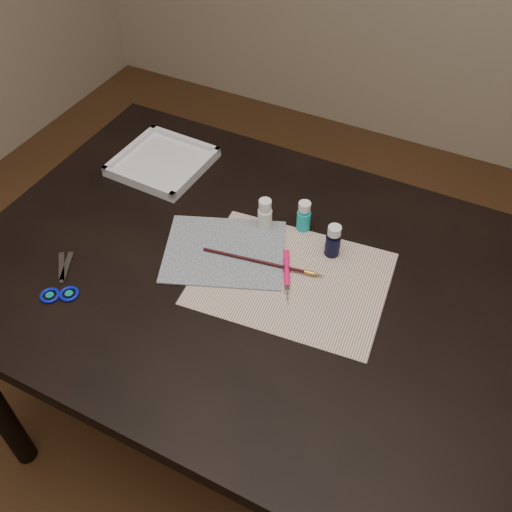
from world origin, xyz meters
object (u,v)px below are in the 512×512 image
at_px(paint_bottle_white, 265,214).
at_px(palette_tray, 163,162).
at_px(canvas, 224,251).
at_px(paper, 291,278).
at_px(paint_bottle_navy, 333,241).
at_px(scissors, 59,277).
at_px(paint_bottle_cyan, 304,216).

height_order(paint_bottle_white, palette_tray, paint_bottle_white).
xyz_separation_m(canvas, paint_bottle_white, (0.05, 0.12, 0.04)).
distance_m(paper, paint_bottle_white, 0.18).
bearing_deg(paint_bottle_navy, paint_bottle_white, 176.54).
bearing_deg(paint_bottle_navy, palette_tray, 168.92).
bearing_deg(paper, scissors, -153.30).
bearing_deg(scissors, paper, -103.47).
xyz_separation_m(paper, scissors, (-0.45, -0.23, 0.00)).
height_order(paint_bottle_white, paint_bottle_navy, same).
bearing_deg(paint_bottle_navy, paint_bottle_cyan, 152.71).
bearing_deg(paint_bottle_cyan, paper, -75.29).
bearing_deg(paint_bottle_white, scissors, -133.42).
height_order(paper, paint_bottle_navy, paint_bottle_navy).
bearing_deg(palette_tray, scissors, -87.55).
relative_size(canvas, scissors, 1.64).
relative_size(paint_bottle_white, palette_tray, 0.37).
bearing_deg(canvas, scissors, -140.79).
bearing_deg(scissors, canvas, -90.96).
relative_size(paint_bottle_white, scissors, 0.50).
bearing_deg(paint_bottle_navy, scissors, -146.19).
bearing_deg(paper, paint_bottle_white, 135.98).
bearing_deg(paper, canvas, 178.75).
xyz_separation_m(paper, paint_bottle_cyan, (-0.04, 0.16, 0.04)).
xyz_separation_m(canvas, paint_bottle_cyan, (0.13, 0.15, 0.04)).
distance_m(paint_bottle_navy, scissors, 0.61).
bearing_deg(paint_bottle_navy, canvas, -154.32).
bearing_deg(scissors, paint_bottle_navy, -96.36).
relative_size(paper, canvas, 1.52).
bearing_deg(palette_tray, paint_bottle_white, -14.78).
height_order(paint_bottle_cyan, paint_bottle_navy, paint_bottle_navy).
height_order(canvas, paint_bottle_navy, paint_bottle_navy).
distance_m(canvas, scissors, 0.37).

